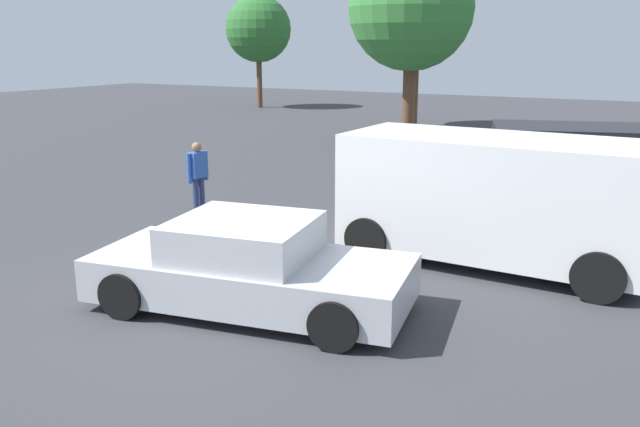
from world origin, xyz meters
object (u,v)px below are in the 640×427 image
(dog, at_px, (101,265))
(pedestrian, at_px, (198,171))
(sedan_foreground, at_px, (249,268))
(van_white, at_px, (494,196))
(suv_dark, at_px, (610,169))

(dog, relative_size, pedestrian, 0.42)
(sedan_foreground, relative_size, pedestrian, 3.00)
(van_white, relative_size, pedestrian, 3.20)
(dog, height_order, suv_dark, suv_dark)
(suv_dark, bearing_deg, pedestrian, -172.13)
(sedan_foreground, bearing_deg, dog, 175.41)
(van_white, distance_m, pedestrian, 6.48)
(dog, xyz_separation_m, suv_dark, (6.49, 7.75, 0.80))
(suv_dark, bearing_deg, van_white, -126.27)
(pedestrian, bearing_deg, van_white, -174.88)
(van_white, height_order, suv_dark, van_white)
(van_white, relative_size, suv_dark, 0.97)
(dog, xyz_separation_m, van_white, (5.07, 3.77, 0.88))
(suv_dark, relative_size, pedestrian, 3.31)
(dog, relative_size, van_white, 0.13)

